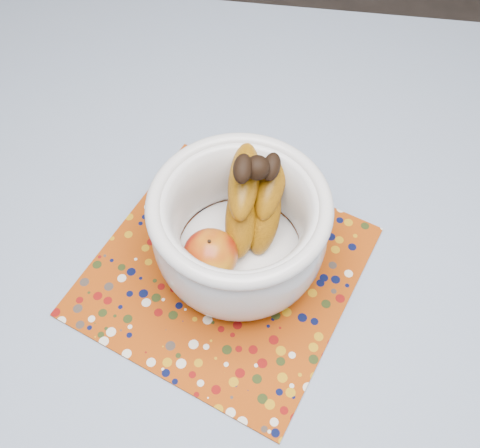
% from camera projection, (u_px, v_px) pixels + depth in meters
% --- Properties ---
extents(table, '(1.20, 1.20, 0.75)m').
position_uv_depth(table, '(272.00, 311.00, 0.89)').
color(table, brown).
rests_on(table, ground).
extents(tablecloth, '(1.32, 1.32, 0.01)m').
position_uv_depth(tablecloth, '(275.00, 289.00, 0.83)').
color(tablecloth, slate).
rests_on(tablecloth, table).
extents(placemat, '(0.47, 0.47, 0.00)m').
position_uv_depth(placemat, '(224.00, 270.00, 0.84)').
color(placemat, '#903507').
rests_on(placemat, tablecloth).
extents(fruit_bowl, '(0.25, 0.25, 0.19)m').
position_uv_depth(fruit_bowl, '(243.00, 224.00, 0.78)').
color(fruit_bowl, silver).
rests_on(fruit_bowl, placemat).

